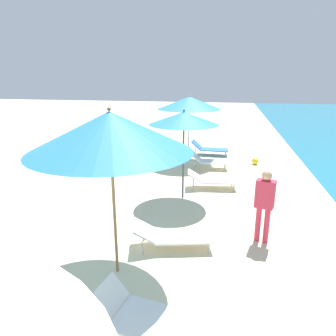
% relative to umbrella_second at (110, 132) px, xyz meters
% --- Properties ---
extents(umbrella_second, '(2.56, 2.56, 2.82)m').
position_rel_umbrella_second_xyz_m(umbrella_second, '(0.00, 0.00, 0.00)').
color(umbrella_second, olive).
rests_on(umbrella_second, ground).
extents(lounger_second_shoreside, '(1.65, 0.97, 0.51)m').
position_rel_umbrella_second_xyz_m(lounger_second_shoreside, '(0.79, 0.97, -2.18)').
color(lounger_second_shoreside, white).
rests_on(lounger_second_shoreside, ground).
extents(lounger_second_inland, '(1.29, 0.85, 0.62)m').
position_rel_umbrella_second_xyz_m(lounger_second_inland, '(0.74, -1.28, -2.12)').
color(lounger_second_inland, white).
rests_on(lounger_second_inland, ground).
extents(umbrella_third, '(1.83, 1.83, 2.43)m').
position_rel_umbrella_second_xyz_m(umbrella_third, '(0.62, 3.56, -0.24)').
color(umbrella_third, '#4C4C51').
rests_on(umbrella_third, ground).
extents(lounger_third_shoreside, '(1.52, 0.75, 0.52)m').
position_rel_umbrella_second_xyz_m(lounger_third_shoreside, '(1.35, 4.51, -2.17)').
color(lounger_third_shoreside, white).
rests_on(lounger_third_shoreside, ground).
extents(umbrella_farthest, '(2.45, 2.45, 2.57)m').
position_rel_umbrella_second_xyz_m(umbrella_farthest, '(0.25, 7.55, -0.18)').
color(umbrella_farthest, silver).
rests_on(umbrella_farthest, ground).
extents(lounger_farthest_shoreside, '(1.57, 0.69, 0.62)m').
position_rel_umbrella_second_xyz_m(lounger_farthest_shoreside, '(1.00, 8.60, -2.15)').
color(lounger_farthest_shoreside, blue).
rests_on(lounger_farthest_shoreside, ground).
extents(lounger_farthest_inland, '(1.36, 0.62, 0.58)m').
position_rel_umbrella_second_xyz_m(lounger_farthest_inland, '(1.13, 6.56, -2.14)').
color(lounger_farthest_inland, white).
rests_on(lounger_farthest_inland, ground).
extents(person_walking_near, '(0.30, 0.40, 1.56)m').
position_rel_umbrella_second_xyz_m(person_walking_near, '(-3.60, 7.95, -1.50)').
color(person_walking_near, '#334CB2').
rests_on(person_walking_near, ground).
extents(person_walking_mid, '(0.41, 0.31, 1.52)m').
position_rel_umbrella_second_xyz_m(person_walking_mid, '(2.54, 1.53, -1.53)').
color(person_walking_mid, '#D8334C').
rests_on(person_walking_mid, ground).
extents(beach_ball, '(0.26, 0.26, 0.26)m').
position_rel_umbrella_second_xyz_m(beach_ball, '(2.84, 7.44, -2.32)').
color(beach_ball, yellow).
rests_on(beach_ball, ground).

